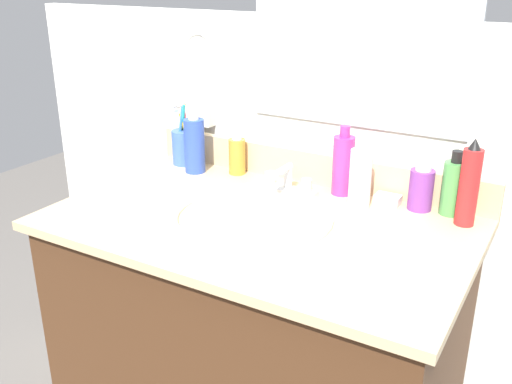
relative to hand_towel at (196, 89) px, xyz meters
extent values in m
cube|color=#4C2D19|center=(0.41, -0.32, -0.66)|extent=(0.97, 0.57, 0.83)
cube|color=#D1B284|center=(0.41, -0.32, -0.23)|extent=(1.01, 0.62, 0.02)
cube|color=#D1B284|center=(0.41, -0.02, -0.18)|extent=(1.01, 0.02, 0.09)
cube|color=silver|center=(0.41, 0.04, -0.42)|extent=(2.11, 0.04, 1.30)
cube|color=#B2BCC6|center=(0.51, 0.02, 0.23)|extent=(0.60, 0.01, 0.56)
torus|color=silver|center=(0.00, 0.02, 0.12)|extent=(0.10, 0.01, 0.10)
cube|color=silver|center=(0.00, 0.00, 0.00)|extent=(0.11, 0.04, 0.22)
torus|color=white|center=(0.38, -0.32, -0.22)|extent=(0.40, 0.40, 0.02)
ellipsoid|color=white|center=(0.38, -0.32, -0.26)|extent=(0.35, 0.35, 0.11)
cylinder|color=#B2B5BA|center=(0.38, -0.32, -0.30)|extent=(0.04, 0.04, 0.01)
cube|color=silver|center=(0.38, -0.12, -0.21)|extent=(0.16, 0.05, 0.01)
cylinder|color=silver|center=(0.38, -0.12, -0.18)|extent=(0.02, 0.02, 0.06)
cylinder|color=silver|center=(0.38, -0.16, -0.15)|extent=(0.02, 0.09, 0.02)
cylinder|color=silver|center=(0.33, -0.12, -0.19)|extent=(0.03, 0.03, 0.04)
cylinder|color=silver|center=(0.44, -0.12, -0.19)|extent=(0.03, 0.03, 0.04)
cylinder|color=gold|center=(0.19, -0.06, -0.17)|extent=(0.05, 0.05, 0.10)
cylinder|color=white|center=(0.19, -0.06, -0.10)|extent=(0.03, 0.03, 0.02)
cylinder|color=#2D4CB2|center=(0.07, -0.11, -0.14)|extent=(0.06, 0.06, 0.16)
cylinder|color=white|center=(0.07, -0.11, -0.05)|extent=(0.03, 0.03, 0.02)
cylinder|color=#4C9E4C|center=(0.80, -0.05, -0.15)|extent=(0.06, 0.06, 0.13)
cylinder|color=black|center=(0.80, -0.05, -0.07)|extent=(0.03, 0.03, 0.03)
cylinder|color=#7A3899|center=(0.72, -0.06, -0.17)|extent=(0.06, 0.06, 0.10)
cylinder|color=white|center=(0.72, -0.06, -0.11)|extent=(0.04, 0.04, 0.01)
cylinder|color=#D8338C|center=(0.51, -0.06, -0.14)|extent=(0.06, 0.06, 0.16)
cylinder|color=#D8338C|center=(0.51, -0.06, -0.05)|extent=(0.03, 0.03, 0.03)
cylinder|color=red|center=(0.84, -0.10, -0.13)|extent=(0.05, 0.05, 0.19)
cone|color=black|center=(0.84, -0.10, -0.02)|extent=(0.03, 0.03, 0.03)
cylinder|color=white|center=(0.59, -0.12, -0.14)|extent=(0.06, 0.06, 0.15)
cone|color=white|center=(0.59, -0.12, -0.05)|extent=(0.04, 0.04, 0.03)
cylinder|color=#3F66B7|center=(0.00, -0.07, -0.17)|extent=(0.08, 0.08, 0.11)
cylinder|color=orange|center=(-0.02, -0.07, -0.12)|extent=(0.05, 0.01, 0.18)
cube|color=white|center=(-0.04, -0.07, -0.04)|extent=(0.01, 0.02, 0.01)
cylinder|color=#D8333F|center=(0.01, -0.06, -0.13)|extent=(0.02, 0.02, 0.16)
cube|color=white|center=(0.01, -0.05, -0.06)|extent=(0.01, 0.02, 0.01)
cylinder|color=#26B2B2|center=(-0.01, -0.06, -0.12)|extent=(0.06, 0.05, 0.18)
cube|color=white|center=(-0.04, -0.04, -0.05)|extent=(0.01, 0.02, 0.01)
cylinder|color=yellow|center=(0.01, -0.07, -0.13)|extent=(0.06, 0.01, 0.15)
cube|color=white|center=(0.04, -0.07, -0.08)|extent=(0.01, 0.02, 0.01)
cylinder|color=blue|center=(-0.01, -0.08, -0.12)|extent=(0.02, 0.03, 0.17)
cube|color=white|center=(-0.02, -0.09, -0.05)|extent=(0.01, 0.02, 0.01)
cube|color=white|center=(0.64, -0.07, -0.21)|extent=(0.06, 0.04, 0.02)
camera|label=1|loc=(1.04, -1.42, 0.35)|focal=40.45mm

